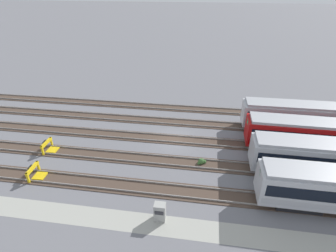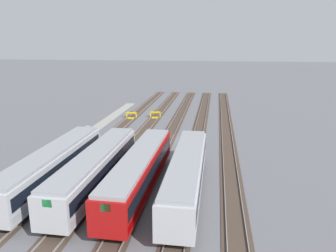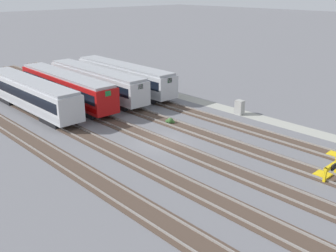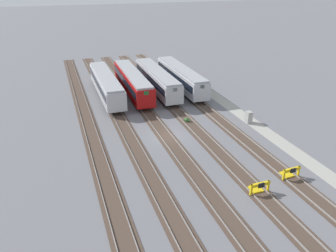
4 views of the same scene
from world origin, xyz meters
name	(u,v)px [view 1 (image 1 of 4)]	position (x,y,z in m)	size (l,w,h in m)	color
ground_plane	(174,140)	(0.00, 0.00, 0.00)	(400.00, 400.00, 0.00)	slate
service_walkway	(154,224)	(0.00, -12.44, 0.00)	(54.00, 2.00, 0.01)	#9E9E93
rail_track_nearest	(162,190)	(0.00, -8.58, 0.04)	(90.00, 2.23, 0.21)	#47382D
rail_track_near_inner	(169,161)	(0.00, -4.29, 0.04)	(90.00, 2.23, 0.21)	#47382D
rail_track_middle	(174,139)	(0.00, 0.00, 0.04)	(90.00, 2.24, 0.21)	#47382D
rail_track_far_inner	(178,122)	(0.00, 4.29, 0.04)	(90.00, 2.23, 0.21)	#47382D
rail_track_farthest	(181,108)	(0.00, 8.58, 0.04)	(90.00, 2.23, 0.21)	#47382D
subway_car_front_row_left_inner	(333,136)	(17.10, -0.03, 2.04)	(18.05, 3.15, 3.70)	#A80F0F
subway_car_front_row_centre	(319,117)	(17.10, 4.34, 2.04)	(18.01, 2.91, 3.70)	#B7BABF
bumper_stop_nearest_track	(36,173)	(-12.29, -8.57, 0.51)	(1.38, 2.01, 1.22)	gold
bumper_stop_near_inner_track	(49,147)	(-13.38, -4.29, 0.51)	(1.35, 2.00, 1.22)	gold
electrical_cabinet	(160,212)	(0.38, -11.84, 0.80)	(0.90, 0.73, 1.60)	#9E9E99
weed_clump	(202,162)	(3.41, -4.15, 0.24)	(0.92, 0.70, 0.64)	#38602D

